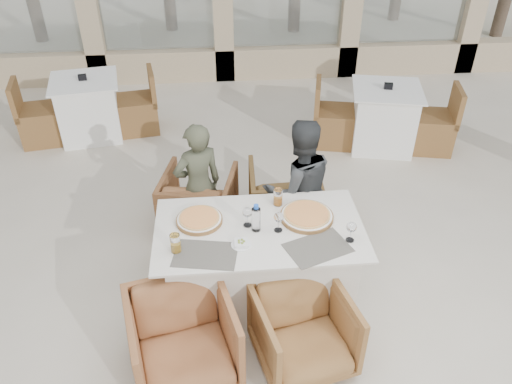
{
  "coord_description": "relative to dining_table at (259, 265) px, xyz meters",
  "views": [
    {
      "loc": [
        -0.19,
        -3.05,
        3.18
      ],
      "look_at": [
        0.1,
        0.19,
        0.9
      ],
      "focal_mm": 35.0,
      "sensor_mm": 36.0,
      "label": 1
    }
  ],
  "objects": [
    {
      "name": "ground",
      "position": [
        -0.1,
        0.11,
        -0.39
      ],
      "size": [
        80.0,
        80.0,
        0.0
      ],
      "primitive_type": "plane",
      "color": "beige",
      "rests_on": "ground"
    },
    {
      "name": "perimeter_wall_far",
      "position": [
        -0.1,
        4.91,
        0.42
      ],
      "size": [
        10.0,
        0.34,
        1.6
      ],
      "primitive_type": null,
      "color": "#CAB48E",
      "rests_on": "ground"
    },
    {
      "name": "dining_table",
      "position": [
        0.0,
        0.0,
        0.0
      ],
      "size": [
        1.6,
        0.9,
        0.77
      ],
      "primitive_type": null,
      "color": "silver",
      "rests_on": "ground"
    },
    {
      "name": "placemat_near_left",
      "position": [
        -0.41,
        -0.26,
        0.39
      ],
      "size": [
        0.5,
        0.38,
        0.0
      ],
      "primitive_type": "cube",
      "rotation": [
        0.0,
        0.0,
        -0.18
      ],
      "color": "#5B574E",
      "rests_on": "dining_table"
    },
    {
      "name": "placemat_near_right",
      "position": [
        0.4,
        -0.26,
        0.39
      ],
      "size": [
        0.53,
        0.44,
        0.0
      ],
      "primitive_type": "cube",
      "rotation": [
        0.0,
        0.0,
        0.36
      ],
      "color": "#5C584F",
      "rests_on": "dining_table"
    },
    {
      "name": "pizza_left",
      "position": [
        -0.46,
        0.12,
        0.41
      ],
      "size": [
        0.44,
        0.44,
        0.05
      ],
      "primitive_type": "cylinder",
      "rotation": [
        0.0,
        0.0,
        0.25
      ],
      "color": "orange",
      "rests_on": "dining_table"
    },
    {
      "name": "pizza_right",
      "position": [
        0.38,
        0.09,
        0.41
      ],
      "size": [
        0.44,
        0.44,
        0.05
      ],
      "primitive_type": "cylinder",
      "rotation": [
        0.0,
        0.0,
        -0.04
      ],
      "color": "#CA501B",
      "rests_on": "dining_table"
    },
    {
      "name": "water_bottle",
      "position": [
        -0.03,
        -0.01,
        0.5
      ],
      "size": [
        0.08,
        0.08,
        0.23
      ],
      "primitive_type": "cylinder",
      "rotation": [
        0.0,
        0.0,
        -0.22
      ],
      "color": "#C1E6FE",
      "rests_on": "dining_table"
    },
    {
      "name": "wine_glass_centre",
      "position": [
        -0.09,
        0.04,
        0.48
      ],
      "size": [
        0.08,
        0.08,
        0.18
      ],
      "primitive_type": null,
      "rotation": [
        0.0,
        0.0,
        -0.08
      ],
      "color": "silver",
      "rests_on": "dining_table"
    },
    {
      "name": "wine_glass_near",
      "position": [
        0.14,
        -0.04,
        0.48
      ],
      "size": [
        0.09,
        0.09,
        0.18
      ],
      "primitive_type": null,
      "rotation": [
        0.0,
        0.0,
        -0.24
      ],
      "color": "silver",
      "rests_on": "dining_table"
    },
    {
      "name": "wine_glass_corner",
      "position": [
        0.65,
        -0.2,
        0.48
      ],
      "size": [
        0.09,
        0.09,
        0.18
      ],
      "primitive_type": null,
      "rotation": [
        0.0,
        0.0,
        -0.25
      ],
      "color": "white",
      "rests_on": "dining_table"
    },
    {
      "name": "beer_glass_left",
      "position": [
        -0.62,
        -0.2,
        0.46
      ],
      "size": [
        0.09,
        0.09,
        0.15
      ],
      "primitive_type": "cylinder",
      "rotation": [
        0.0,
        0.0,
        -0.32
      ],
      "color": "gold",
      "rests_on": "dining_table"
    },
    {
      "name": "beer_glass_right",
      "position": [
        0.18,
        0.3,
        0.46
      ],
      "size": [
        0.09,
        0.09,
        0.14
      ],
      "primitive_type": "cylinder",
      "rotation": [
        0.0,
        0.0,
        -0.33
      ],
      "color": "orange",
      "rests_on": "dining_table"
    },
    {
      "name": "olive_dish",
      "position": [
        -0.15,
        -0.18,
        0.41
      ],
      "size": [
        0.14,
        0.14,
        0.04
      ],
      "primitive_type": null,
      "rotation": [
        0.0,
        0.0,
        0.41
      ],
      "color": "silver",
      "rests_on": "dining_table"
    },
    {
      "name": "armchair_far_left",
      "position": [
        -0.49,
        1.03,
        -0.07
      ],
      "size": [
        0.81,
        0.82,
        0.63
      ],
      "primitive_type": "imported",
      "rotation": [
        0.0,
        0.0,
        2.91
      ],
      "color": "brown",
      "rests_on": "ground"
    },
    {
      "name": "armchair_far_right",
      "position": [
        0.34,
        1.04,
        -0.07
      ],
      "size": [
        0.7,
        0.72,
        0.63
      ],
      "primitive_type": "imported",
      "rotation": [
        0.0,
        0.0,
        3.1
      ],
      "color": "brown",
      "rests_on": "ground"
    },
    {
      "name": "armchair_near_left",
      "position": [
        -0.6,
        -0.64,
        -0.05
      ],
      "size": [
        0.86,
        0.87,
        0.66
      ],
      "primitive_type": "imported",
      "rotation": [
        0.0,
        0.0,
        0.23
      ],
      "color": "#975E37",
      "rests_on": "ground"
    },
    {
      "name": "armchair_near_right",
      "position": [
        0.26,
        -0.62,
        -0.08
      ],
      "size": [
        0.79,
        0.81,
        0.61
      ],
      "primitive_type": "imported",
      "rotation": [
        0.0,
        0.0,
        0.23
      ],
      "color": "olive",
      "rests_on": "ground"
    },
    {
      "name": "diner_left",
      "position": [
        -0.48,
        0.84,
        0.24
      ],
      "size": [
        0.53,
        0.45,
        1.25
      ],
      "primitive_type": "imported",
      "rotation": [
        0.0,
        0.0,
        3.54
      ],
      "color": "#464A36",
      "rests_on": "ground"
    },
    {
      "name": "diner_right",
      "position": [
        0.41,
        0.64,
        0.28
      ],
      "size": [
        0.72,
        0.61,
        1.34
      ],
      "primitive_type": "imported",
      "rotation": [
        0.0,
        0.0,
        3.31
      ],
      "color": "#323537",
      "rests_on": "ground"
    },
    {
      "name": "bg_table_a",
      "position": [
        -1.91,
        3.1,
        0.0
      ],
      "size": [
        1.75,
        1.08,
        0.77
      ],
      "primitive_type": null,
      "rotation": [
        0.0,
        0.0,
        0.17
      ],
      "color": "white",
      "rests_on": "ground"
    },
    {
      "name": "bg_table_b",
      "position": [
        1.78,
        2.49,
        0.0
      ],
      "size": [
        1.78,
        1.15,
        0.77
      ],
      "primitive_type": null,
      "rotation": [
        0.0,
        0.0,
        -0.21
      ],
      "color": "white",
      "rests_on": "ground"
    }
  ]
}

